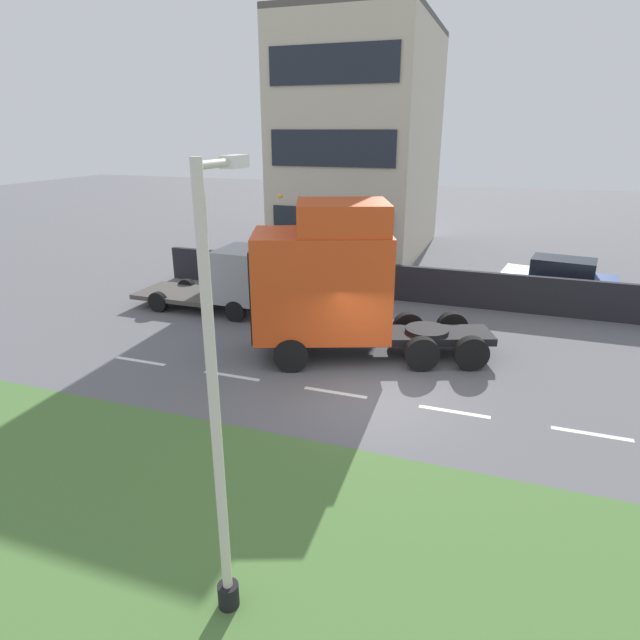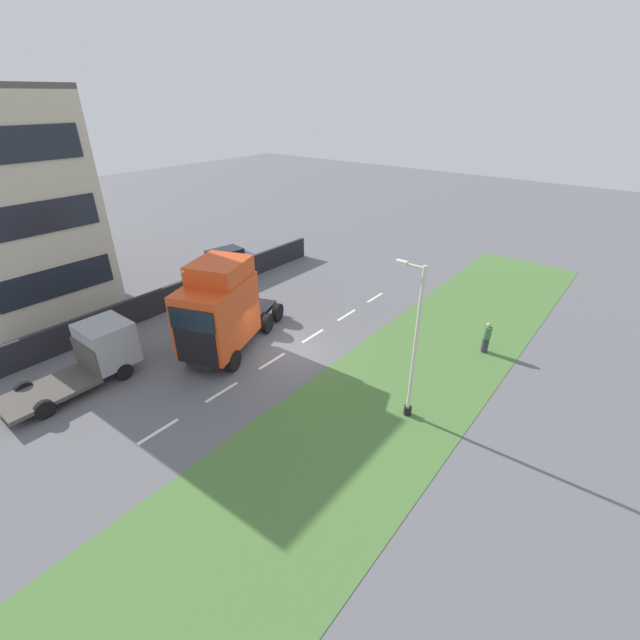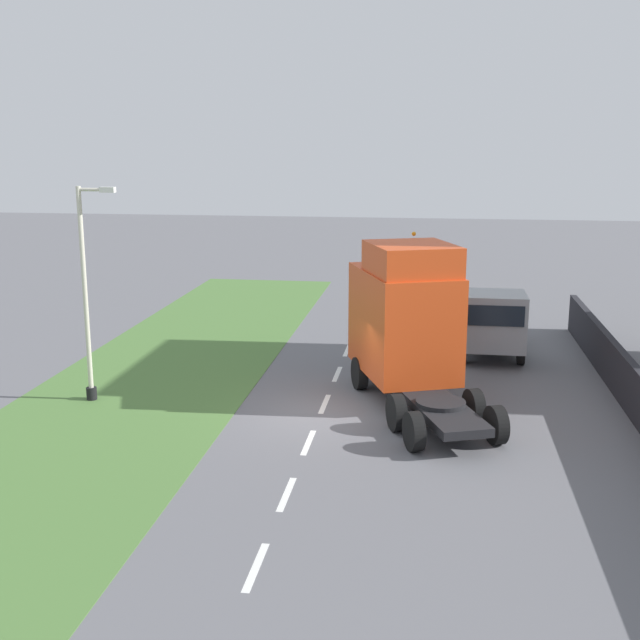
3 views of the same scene
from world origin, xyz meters
TOP-DOWN VIEW (x-y plane):
  - ground_plane at (0.00, 0.00)m, footprint 120.00×120.00m
  - grass_verge at (-6.00, 0.00)m, footprint 7.00×44.00m
  - lane_markings at (0.00, -0.70)m, footprint 0.16×17.80m
  - boundary_wall at (9.00, 0.00)m, footprint 0.25×24.00m
  - building_block at (18.11, 5.14)m, footprint 11.33×7.24m
  - lorry_cab at (2.39, 1.84)m, footprint 4.82×7.63m
  - flatbed_truck at (5.32, 6.71)m, footprint 2.30×5.76m
  - parked_car at (10.73, -5.30)m, footprint 2.44×4.59m
  - lamp_post at (-7.09, 0.29)m, footprint 1.28×0.32m

SIDE VIEW (x-z plane):
  - ground_plane at x=0.00m, z-range 0.00..0.00m
  - lane_markings at x=0.00m, z-range 0.00..0.00m
  - grass_verge at x=-6.00m, z-range 0.00..0.01m
  - boundary_wall at x=9.00m, z-range 0.00..1.50m
  - parked_car at x=10.73m, z-range -0.02..1.88m
  - flatbed_truck at x=5.32m, z-range 0.08..2.64m
  - lorry_cab at x=2.39m, z-range -0.06..4.94m
  - lamp_post at x=-7.09m, z-range -0.25..6.28m
  - building_block at x=18.11m, z-range -0.54..12.84m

